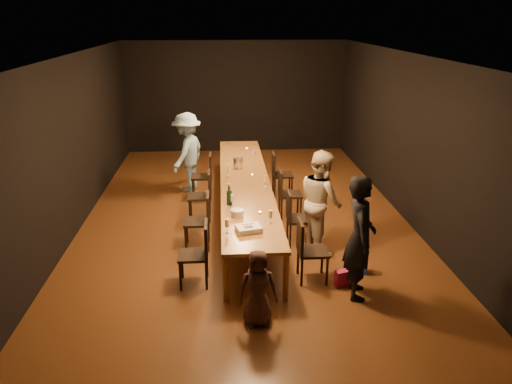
{
  "coord_description": "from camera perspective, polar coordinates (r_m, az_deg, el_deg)",
  "views": [
    {
      "loc": [
        -0.42,
        -8.74,
        3.65
      ],
      "look_at": [
        0.11,
        -1.36,
        1.0
      ],
      "focal_mm": 35.0,
      "sensor_mm": 36.0,
      "label": 1
    }
  ],
  "objects": [
    {
      "name": "wineglass_5",
      "position": [
        10.49,
        -0.22,
        4.23
      ],
      "size": [
        0.06,
        0.06,
        0.21
      ],
      "primitive_type": null,
      "color": "silver",
      "rests_on": "table"
    },
    {
      "name": "table",
      "position": [
        9.24,
        -1.27,
        1.07
      ],
      "size": [
        0.9,
        6.0,
        0.75
      ],
      "color": "brown",
      "rests_on": "ground"
    },
    {
      "name": "champagne_bottle",
      "position": [
        7.99,
        -3.08,
        -0.26
      ],
      "size": [
        0.1,
        0.1,
        0.36
      ],
      "primitive_type": null,
      "rotation": [
        0.0,
        0.0,
        0.2
      ],
      "color": "black",
      "rests_on": "table"
    },
    {
      "name": "tealight_mid",
      "position": [
        9.45,
        -0.44,
        1.91
      ],
      "size": [
        0.05,
        0.05,
        0.03
      ],
      "primitive_type": "cylinder",
      "color": "#B2B7B2",
      "rests_on": "table"
    },
    {
      "name": "tealight_near",
      "position": [
        7.68,
        0.46,
        -2.39
      ],
      "size": [
        0.05,
        0.05,
        0.03
      ],
      "primitive_type": "cylinder",
      "color": "#B2B7B2",
      "rests_on": "table"
    },
    {
      "name": "wineglass_1",
      "position": [
        7.29,
        1.64,
        -2.88
      ],
      "size": [
        0.06,
        0.06,
        0.21
      ],
      "primitive_type": null,
      "color": "beige",
      "rests_on": "table"
    },
    {
      "name": "chair_left_0",
      "position": [
        7.11,
        -7.18,
        -7.08
      ],
      "size": [
        0.42,
        0.42,
        0.93
      ],
      "primitive_type": null,
      "rotation": [
        0.0,
        0.0,
        1.57
      ],
      "color": "black",
      "rests_on": "ground"
    },
    {
      "name": "wineglass_2",
      "position": [
        7.92,
        -2.7,
        -1.01
      ],
      "size": [
        0.06,
        0.06,
        0.21
      ],
      "primitive_type": null,
      "color": "silver",
      "rests_on": "table"
    },
    {
      "name": "woman_tan",
      "position": [
        8.04,
        7.43,
        -1.01
      ],
      "size": [
        0.82,
        0.94,
        1.66
      ],
      "primitive_type": "imported",
      "rotation": [
        0.0,
        0.0,
        1.83
      ],
      "color": "beige",
      "rests_on": "ground"
    },
    {
      "name": "room_shell",
      "position": [
        8.9,
        -1.34,
        9.5
      ],
      "size": [
        6.04,
        10.04,
        3.02
      ],
      "color": "black",
      "rests_on": "ground"
    },
    {
      "name": "ground",
      "position": [
        9.49,
        -1.24,
        -2.95
      ],
      "size": [
        10.0,
        10.0,
        0.0
      ],
      "primitive_type": "plane",
      "color": "#442111",
      "rests_on": "ground"
    },
    {
      "name": "chair_left_3",
      "position": [
        10.45,
        -6.25,
        1.83
      ],
      "size": [
        0.42,
        0.42,
        0.93
      ],
      "primitive_type": null,
      "rotation": [
        0.0,
        0.0,
        1.57
      ],
      "color": "black",
      "rests_on": "ground"
    },
    {
      "name": "birthday_cake",
      "position": [
        7.06,
        -0.86,
        -4.21
      ],
      "size": [
        0.4,
        0.35,
        0.08
      ],
      "rotation": [
        0.0,
        0.0,
        0.24
      ],
      "color": "white",
      "rests_on": "table"
    },
    {
      "name": "wineglass_4",
      "position": [
        9.46,
        -3.15,
        2.46
      ],
      "size": [
        0.06,
        0.06,
        0.21
      ],
      "primitive_type": null,
      "color": "silver",
      "rests_on": "table"
    },
    {
      "name": "chair_right_1",
      "position": [
        8.29,
        5.05,
        -2.99
      ],
      "size": [
        0.42,
        0.42,
        0.93
      ],
      "primitive_type": null,
      "rotation": [
        0.0,
        0.0,
        -1.57
      ],
      "color": "black",
      "rests_on": "ground"
    },
    {
      "name": "chair_right_2",
      "position": [
        9.39,
        3.93,
        -0.18
      ],
      "size": [
        0.42,
        0.42,
        0.93
      ],
      "primitive_type": null,
      "rotation": [
        0.0,
        0.0,
        -1.57
      ],
      "color": "black",
      "rests_on": "ground"
    },
    {
      "name": "gift_bag_red",
      "position": [
        7.27,
        9.84,
        -9.7
      ],
      "size": [
        0.23,
        0.16,
        0.24
      ],
      "primitive_type": "cube",
      "rotation": [
        0.0,
        0.0,
        0.27
      ],
      "color": "#BB1C56",
      "rests_on": "ground"
    },
    {
      "name": "chair_right_3",
      "position": [
        10.52,
        3.04,
        2.04
      ],
      "size": [
        0.42,
        0.42,
        0.93
      ],
      "primitive_type": null,
      "rotation": [
        0.0,
        0.0,
        -1.57
      ],
      "color": "black",
      "rests_on": "ground"
    },
    {
      "name": "child",
      "position": [
        6.2,
        0.21,
        -10.92
      ],
      "size": [
        0.5,
        0.34,
        0.99
      ],
      "primitive_type": "imported",
      "rotation": [
        0.0,
        0.0,
        0.06
      ],
      "color": "#412A24",
      "rests_on": "ground"
    },
    {
      "name": "man_blue",
      "position": [
        10.79,
        -7.85,
        4.49
      ],
      "size": [
        1.01,
        1.26,
        1.71
      ],
      "primitive_type": "imported",
      "rotation": [
        0.0,
        0.0,
        -1.97
      ],
      "color": "#87B4D1",
      "rests_on": "ground"
    },
    {
      "name": "plate_stack",
      "position": [
        7.56,
        -2.17,
        -2.42
      ],
      "size": [
        0.25,
        0.25,
        0.11
      ],
      "primitive_type": "cylinder",
      "rotation": [
        0.0,
        0.0,
        0.32
      ],
      "color": "silver",
      "rests_on": "table"
    },
    {
      "name": "gift_bag_blue",
      "position": [
        7.66,
        11.77,
        -7.96
      ],
      "size": [
        0.28,
        0.23,
        0.3
      ],
      "primitive_type": "cube",
      "rotation": [
        0.0,
        0.0,
        -0.34
      ],
      "color": "#284DAD",
      "rests_on": "ground"
    },
    {
      "name": "ice_bucket",
      "position": [
        9.96,
        -2.08,
        3.36
      ],
      "size": [
        0.23,
        0.23,
        0.21
      ],
      "primitive_type": "cylinder",
      "rotation": [
        0.0,
        0.0,
        0.24
      ],
      "color": "silver",
      "rests_on": "table"
    },
    {
      "name": "chair_left_2",
      "position": [
        9.32,
        -6.49,
        -0.43
      ],
      "size": [
        0.42,
        0.42,
        0.93
      ],
      "primitive_type": null,
      "rotation": [
        0.0,
        0.0,
        1.57
      ],
      "color": "black",
      "rests_on": "ground"
    },
    {
      "name": "woman_birthday",
      "position": [
        6.77,
        11.8,
        -5.09
      ],
      "size": [
        0.5,
        0.68,
        1.72
      ],
      "primitive_type": "imported",
      "rotation": [
        0.0,
        0.0,
        1.43
      ],
      "color": "black",
      "rests_on": "ground"
    },
    {
      "name": "chair_right_0",
      "position": [
        7.21,
        6.52,
        -6.66
      ],
      "size": [
        0.42,
        0.42,
        0.93
      ],
      "primitive_type": null,
      "rotation": [
        0.0,
        0.0,
        -1.57
      ],
      "color": "black",
      "rests_on": "ground"
    },
    {
      "name": "tealight_far",
      "position": [
        11.33,
        -1.07,
        4.94
      ],
      "size": [
        0.05,
        0.05,
        0.03
      ],
      "primitive_type": "cylinder",
      "color": "#B2B7B2",
      "rests_on": "table"
    },
    {
      "name": "wineglass_3",
      "position": [
        8.83,
        1.07,
        1.23
      ],
      "size": [
        0.06,
        0.06,
        0.21
      ],
      "primitive_type": null,
      "color": "beige",
      "rests_on": "table"
    },
    {
      "name": "chair_left_1",
      "position": [
        8.2,
        -6.79,
        -3.31
      ],
      "size": [
        0.42,
        0.42,
        0.93
      ],
      "primitive_type": null,
      "rotation": [
        0.0,
        0.0,
        1.57
      ],
      "color": "black",
      "rests_on": "ground"
    },
    {
      "name": "wineglass_0",
      "position": [
        7.0,
        -3.32,
        -3.91
      ],
      "size": [
        0.06,
        0.06,
        0.21
      ],
      "primitive_type": null,
      "color": "beige",
      "rests_on": "table"
    }
  ]
}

